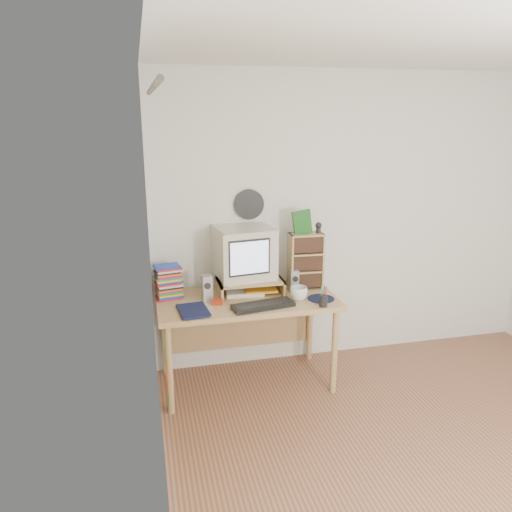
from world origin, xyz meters
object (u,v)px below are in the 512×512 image
crt_monitor (245,253)px  cd_rack (306,261)px  desk (245,311)px  dvd_stack (168,282)px  keyboard (263,305)px  mug (299,293)px  diary (179,311)px

crt_monitor → cd_rack: (0.51, -0.02, -0.09)m
desk → cd_rack: cd_rack is taller
desk → dvd_stack: size_ratio=5.18×
keyboard → dvd_stack: size_ratio=1.74×
cd_rack → mug: bearing=-115.4°
cd_rack → diary: 1.14m
keyboard → cd_rack: cd_rack is taller
cd_rack → keyboard: bearing=-139.1°
keyboard → crt_monitor: bearing=89.5°
dvd_stack → cd_rack: 1.13m
desk → diary: size_ratio=5.49×
dvd_stack → cd_rack: bearing=-10.4°
mug → diary: mug is taller
desk → dvd_stack: dvd_stack is taller
crt_monitor → dvd_stack: 0.64m
mug → diary: size_ratio=0.53×
dvd_stack → mug: (0.98, -0.28, -0.08)m
cd_rack → mug: 0.35m
dvd_stack → diary: 0.36m
crt_monitor → keyboard: size_ratio=0.91×
keyboard → mug: bearing=6.5°
desk → cd_rack: 0.65m
crt_monitor → dvd_stack: size_ratio=1.59×
desk → mug: 0.47m
keyboard → mug: mug is taller
desk → cd_rack: size_ratio=3.03×
mug → keyboard: bearing=-164.2°
dvd_stack → cd_rack: size_ratio=0.58×
keyboard → diary: 0.62m
cd_rack → mug: cd_rack is taller
keyboard → diary: size_ratio=1.85×
keyboard → dvd_stack: dvd_stack is taller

